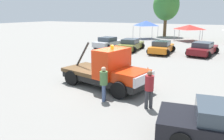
{
  "coord_description": "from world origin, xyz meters",
  "views": [
    {
      "loc": [
        6.02,
        -10.57,
        4.16
      ],
      "look_at": [
        0.5,
        0.0,
        1.05
      ],
      "focal_mm": 35.0,
      "sensor_mm": 36.0,
      "label": 1
    }
  ],
  "objects": [
    {
      "name": "tow_truck",
      "position": [
        0.33,
        -0.06,
        0.96
      ],
      "size": [
        5.6,
        3.0,
        2.51
      ],
      "rotation": [
        0.0,
        0.0,
        -0.19
      ],
      "color": "black",
      "rests_on": "ground"
    },
    {
      "name": "tree_left",
      "position": [
        -4.21,
        29.98,
        5.52
      ],
      "size": [
        4.61,
        4.61,
        8.23
      ],
      "color": "brown",
      "rests_on": "ground"
    },
    {
      "name": "person_at_hood",
      "position": [
        1.04,
        -1.89,
        0.99
      ],
      "size": [
        0.38,
        0.38,
        1.71
      ],
      "rotation": [
        0.0,
        0.0,
        3.48
      ],
      "color": "#475B84",
      "rests_on": "ground"
    },
    {
      "name": "canopy_tent_blue",
      "position": [
        -6.18,
        25.08,
        2.53
      ],
      "size": [
        3.33,
        3.33,
        2.95
      ],
      "color": "#9E9EA3",
      "rests_on": "ground"
    },
    {
      "name": "canopy_tent_red",
      "position": [
        0.82,
        24.94,
        2.1
      ],
      "size": [
        3.66,
        3.66,
        2.45
      ],
      "color": "#9E9EA3",
      "rests_on": "ground"
    },
    {
      "name": "person_near_truck",
      "position": [
        3.26,
        -1.73,
        1.02
      ],
      "size": [
        0.39,
        0.39,
        1.76
      ],
      "rotation": [
        0.0,
        0.0,
        5.41
      ],
      "color": "#38383D",
      "rests_on": "ground"
    },
    {
      "name": "ground_plane",
      "position": [
        0.0,
        0.0,
        0.0
      ],
      "size": [
        160.0,
        160.0,
        0.0
      ],
      "primitive_type": "plane",
      "color": "gray"
    },
    {
      "name": "parked_car_silver",
      "position": [
        -6.84,
        13.06,
        0.65
      ],
      "size": [
        2.79,
        4.44,
        1.34
      ],
      "rotation": [
        0.0,
        0.0,
        1.46
      ],
      "color": "#B7B7BC",
      "rests_on": "ground"
    },
    {
      "name": "parked_car_orange",
      "position": [
        0.03,
        12.28,
        0.65
      ],
      "size": [
        2.51,
        4.26,
        1.34
      ],
      "rotation": [
        0.0,
        0.0,
        1.6
      ],
      "color": "orange",
      "rests_on": "ground"
    },
    {
      "name": "parked_car_olive",
      "position": [
        -3.65,
        12.6,
        0.65
      ],
      "size": [
        2.6,
        4.83,
        1.34
      ],
      "rotation": [
        0.0,
        0.0,
        1.64
      ],
      "color": "olive",
      "rests_on": "ground"
    },
    {
      "name": "parked_car_maroon",
      "position": [
        4.03,
        13.31,
        0.65
      ],
      "size": [
        2.96,
        5.03,
        1.34
      ],
      "rotation": [
        0.0,
        0.0,
        1.41
      ],
      "color": "maroon",
      "rests_on": "ground"
    },
    {
      "name": "traffic_cone",
      "position": [
        1.42,
        3.64,
        0.25
      ],
      "size": [
        0.4,
        0.4,
        0.55
      ],
      "color": "black",
      "rests_on": "ground"
    }
  ]
}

